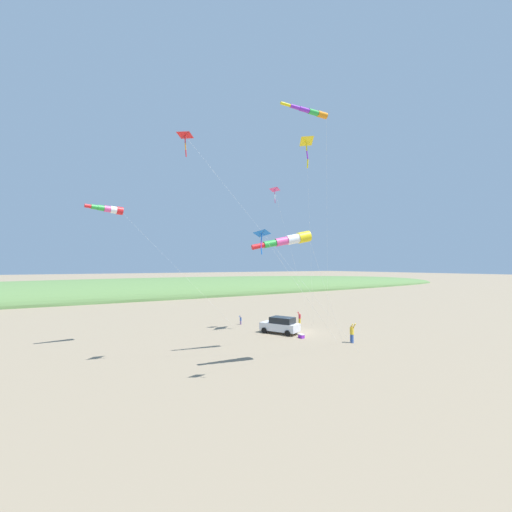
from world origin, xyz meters
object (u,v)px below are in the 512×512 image
object	(u,v)px
person_child_green_jacket	(300,317)
kite_windsock_black_fish_shape	(109,209)
cooler_box	(301,336)
kite_windsock_long_streamer_right	(311,112)
kite_windsock_small_distant	(290,240)
kite_delta_magenta_far_left	(306,142)
person_child_grey_jacket	(241,320)
kite_delta_striped_overhead	(275,190)
kite_delta_rainbow_low_near	(186,137)
parked_car	(280,325)
kite_delta_red_high_left	(262,235)
person_adult_flyer	(352,332)

from	to	relation	value
person_child_green_jacket	kite_windsock_black_fish_shape	bearing A→B (deg)	-89.43
cooler_box	kite_windsock_long_streamer_right	size ratio (longest dim) A/B	0.03
kite_windsock_small_distant	kite_delta_magenta_far_left	size ratio (longest dim) A/B	0.56
kite_windsock_long_streamer_right	kite_windsock_small_distant	bearing A→B (deg)	-75.90
person_child_grey_jacket	kite_delta_striped_overhead	bearing A→B (deg)	9.07
kite_windsock_black_fish_shape	kite_delta_rainbow_low_near	size ratio (longest dim) A/B	0.94
cooler_box	kite_delta_rainbow_low_near	bearing A→B (deg)	-74.91
cooler_box	kite_windsock_small_distant	xyz separation A→B (m)	(7.26, -7.12, 9.35)
kite_windsock_small_distant	kite_windsock_black_fish_shape	bearing A→B (deg)	-142.19
kite_windsock_black_fish_shape	kite_delta_rainbow_low_near	world-z (taller)	kite_delta_rainbow_low_near
kite_windsock_small_distant	kite_delta_rainbow_low_near	xyz separation A→B (m)	(-3.48, -6.91, 7.61)
parked_car	kite_windsock_black_fish_shape	size ratio (longest dim) A/B	0.28
kite_delta_red_high_left	kite_windsock_long_streamer_right	size ratio (longest dim) A/B	0.63
person_child_green_jacket	kite_delta_red_high_left	world-z (taller)	kite_delta_red_high_left
person_child_green_jacket	kite_delta_striped_overhead	distance (m)	16.87
kite_windsock_black_fish_shape	kite_delta_magenta_far_left	distance (m)	21.78
kite_windsock_black_fish_shape	person_child_green_jacket	bearing A→B (deg)	90.57
cooler_box	kite_delta_striped_overhead	distance (m)	16.59
parked_car	kite_delta_magenta_far_left	world-z (taller)	kite_delta_magenta_far_left
kite_windsock_small_distant	kite_windsock_long_streamer_right	bearing A→B (deg)	104.10
person_child_grey_jacket	kite_delta_striped_overhead	xyz separation A→B (m)	(6.27, 1.00, 15.69)
cooler_box	person_adult_flyer	xyz separation A→B (m)	(4.26, 2.89, 0.85)
person_child_green_jacket	kite_windsock_long_streamer_right	world-z (taller)	kite_windsock_long_streamer_right
person_adult_flyer	person_child_grey_jacket	bearing A→B (deg)	-162.51
person_adult_flyer	kite_delta_rainbow_low_near	distance (m)	23.36
person_adult_flyer	person_child_green_jacket	xyz separation A→B (m)	(-11.06, 2.44, -0.23)
kite_windsock_black_fish_shape	kite_delta_magenta_far_left	size ratio (longest dim) A/B	0.75
kite_delta_rainbow_low_near	person_child_grey_jacket	bearing A→B (deg)	138.44
parked_car	kite_delta_red_high_left	size ratio (longest dim) A/B	0.36
person_child_green_jacket	kite_windsock_black_fish_shape	xyz separation A→B (m)	(0.23, -23.19, 12.12)
cooler_box	parked_car	bearing A→B (deg)	-170.56
kite_delta_red_high_left	kite_windsock_black_fish_shape	xyz separation A→B (m)	(-15.73, -7.08, 3.32)
person_adult_flyer	person_child_green_jacket	distance (m)	11.33
kite_delta_red_high_left	kite_delta_rainbow_low_near	size ratio (longest dim) A/B	0.74
person_adult_flyer	kite_windsock_black_fish_shape	xyz separation A→B (m)	(-10.83, -20.74, 11.89)
cooler_box	kite_windsock_long_streamer_right	bearing A→B (deg)	-33.47
kite_delta_red_high_left	kite_windsock_small_distant	distance (m)	4.12
kite_windsock_black_fish_shape	person_adult_flyer	bearing A→B (deg)	62.44
kite_delta_red_high_left	kite_delta_magenta_far_left	xyz separation A→B (m)	(-9.89, 12.13, 11.75)
cooler_box	kite_delta_rainbow_low_near	distance (m)	22.33
person_adult_flyer	kite_windsock_long_streamer_right	size ratio (longest dim) A/B	0.09
person_child_green_jacket	parked_car	bearing A→B (deg)	-57.18
kite_windsock_long_streamer_right	person_child_green_jacket	bearing A→B (deg)	144.10
cooler_box	kite_windsock_black_fish_shape	world-z (taller)	kite_windsock_black_fish_shape
person_adult_flyer	kite_delta_striped_overhead	bearing A→B (deg)	-156.51
person_adult_flyer	kite_windsock_long_streamer_right	distance (m)	20.71
person_adult_flyer	kite_windsock_long_streamer_right	world-z (taller)	kite_windsock_long_streamer_right
person_child_green_jacket	kite_delta_striped_overhead	xyz separation A→B (m)	(2.90, -5.99, 15.50)
parked_car	person_child_green_jacket	distance (m)	6.95
person_child_grey_jacket	kite_windsock_long_streamer_right	distance (m)	25.99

